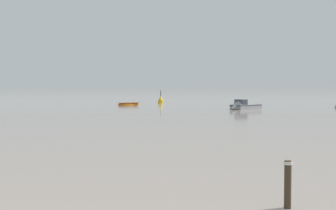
# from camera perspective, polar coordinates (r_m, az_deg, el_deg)

# --- Properties ---
(motorboat_moored_0) EXTENTS (5.24, 3.28, 1.88)m
(motorboat_moored_0) POSITION_cam_1_polar(r_m,az_deg,el_deg) (56.73, 9.49, -0.28)
(motorboat_moored_0) COLOR gray
(motorboat_moored_0) RESTS_ON ground
(rowboat_moored_2) EXTENTS (3.56, 1.54, 0.54)m
(rowboat_moored_2) POSITION_cam_1_polar(r_m,az_deg,el_deg) (67.85, -5.08, 0.10)
(rowboat_moored_2) COLOR orange
(rowboat_moored_2) RESTS_ON ground
(channel_buoy) EXTENTS (0.90, 0.90, 2.30)m
(channel_buoy) POSITION_cam_1_polar(r_m,az_deg,el_deg) (74.83, -0.95, 0.59)
(channel_buoy) COLOR gold
(channel_buoy) RESTS_ON ground
(mooring_post_near) EXTENTS (0.22, 0.22, 1.35)m
(mooring_post_near) POSITION_cam_1_polar(r_m,az_deg,el_deg) (11.79, 15.11, -9.89)
(mooring_post_near) COLOR #3E3323
(mooring_post_near) RESTS_ON ground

